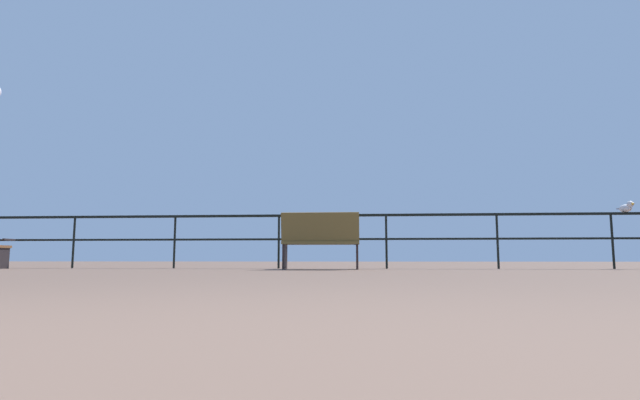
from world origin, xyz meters
name	(u,v)px	position (x,y,z in m)	size (l,w,h in m)	color
ground_plane	(72,376)	(0.00, 0.00, 0.00)	(60.00, 60.00, 0.00)	brown
pier_railing	(332,228)	(0.00, 8.93, 0.80)	(19.25, 0.05, 1.07)	black
bench_near_left	(320,238)	(-0.17, 8.09, 0.56)	(1.41, 0.60, 1.02)	brown
seagull_on_rail	(626,207)	(5.62, 8.90, 1.17)	(0.22, 0.43, 0.20)	silver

